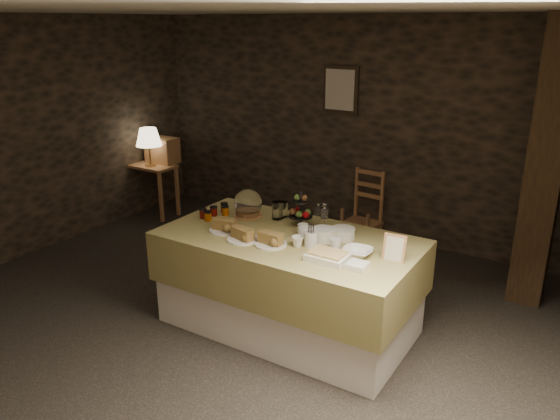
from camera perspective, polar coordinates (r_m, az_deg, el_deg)
The scene contains 28 objects.
ground_plane at distance 5.07m, azimuth -5.42°, elevation -10.75°, with size 5.50×5.00×0.01m, color black.
room_shell at distance 4.50m, azimuth -6.04°, elevation 6.76°, with size 5.52×5.02×2.60m.
buffet_table at distance 4.63m, azimuth 0.88°, elevation -6.90°, with size 2.12×1.13×0.84m.
console_table at distance 7.53m, azimuth -13.28°, elevation 3.68°, with size 0.66×0.37×0.70m.
table_lamp at distance 7.35m, azimuth -13.58°, elevation 7.37°, with size 0.34×0.34×0.50m.
wine_rack at distance 7.55m, azimuth -12.22°, elevation 6.15°, with size 0.42×0.26×0.34m, color #9B643F.
chair at distance 6.60m, azimuth 8.74°, elevation 0.01°, with size 0.43×0.41×0.67m.
timber_column at distance 5.37m, azimuth 25.99°, elevation 4.08°, with size 0.30×0.30×2.60m, color black.
framed_picture at distance 6.62m, azimuth 6.33°, elevation 12.39°, with size 0.45×0.04×0.55m.
plate_stack_a at distance 4.41m, azimuth 4.55°, elevation -2.55°, with size 0.19×0.19×0.10m, color white.
plate_stack_b at distance 4.47m, azimuth 6.57°, elevation -2.42°, with size 0.20×0.20×0.09m, color white.
cutlery_holder at distance 4.28m, azimuth 3.25°, elevation -3.11°, with size 0.10×0.10×0.12m, color white.
cup_a at distance 4.42m, azimuth 2.68°, elevation -2.44°, with size 0.13×0.13×0.11m, color white.
cup_b at distance 4.28m, azimuth 1.83°, elevation -3.32°, with size 0.09×0.09×0.09m, color white.
mug_c at distance 4.51m, azimuth 2.43°, elevation -2.06°, with size 0.09×0.09×0.10m, color white.
mug_d at distance 4.24m, azimuth 5.80°, elevation -3.58°, with size 0.08×0.08×0.09m, color white.
bowl at distance 4.17m, azimuth 8.07°, elevation -4.38°, with size 0.23×0.23×0.06m, color white.
cake_dome at distance 4.93m, azimuth -3.37°, elevation 0.53°, with size 0.26×0.26×0.26m.
fruit_stand at distance 4.70m, azimuth 2.16°, elevation -0.19°, with size 0.21×0.21×0.30m.
bread_platter_left at distance 4.62m, azimuth -5.82°, elevation -1.72°, with size 0.26×0.26×0.11m.
bread_platter_center at distance 4.41m, azimuth -3.92°, elevation -2.69°, with size 0.26×0.26×0.11m.
bread_platter_right at distance 4.31m, azimuth -0.98°, elevation -3.17°, with size 0.26×0.26×0.11m.
jam_jars at distance 4.97m, azimuth -6.81°, elevation -0.24°, with size 0.18×0.32×0.07m.
tart_dish at distance 4.06m, azimuth 5.01°, elevation -4.83°, with size 0.30×0.22×0.07m.
square_dish at distance 3.96m, azimuth 8.07°, elevation -5.79°, with size 0.14×0.14×0.04m, color white.
menu_frame at distance 4.11m, azimuth 11.85°, elevation -3.99°, with size 0.17×0.02×0.22m, color #9B643F.
storage_jar_a at distance 4.86m, azimuth -0.28°, elevation -0.04°, with size 0.10×0.10×0.16m, color white.
storage_jar_b at distance 4.92m, azimuth 0.32°, elevation 0.08°, with size 0.09×0.09×0.14m, color white.
Camera 1 is at (2.72, -3.45, 2.52)m, focal length 35.00 mm.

